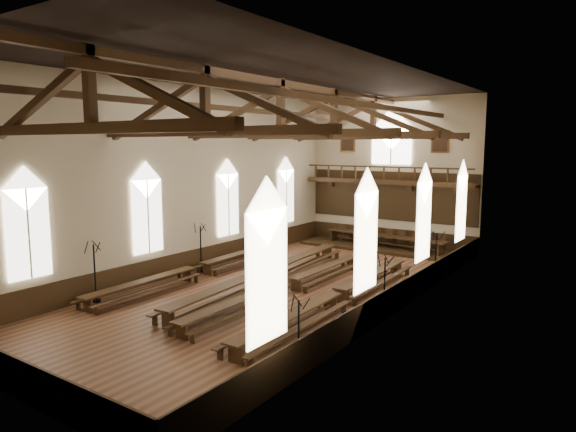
# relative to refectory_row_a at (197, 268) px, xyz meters

# --- Properties ---
(ground) EXTENTS (26.00, 26.00, 0.00)m
(ground) POSITION_rel_refectory_row_a_xyz_m (4.77, 0.83, -0.51)
(ground) COLOR brown
(ground) RESTS_ON ground
(room_walls) EXTENTS (26.00, 26.00, 26.00)m
(room_walls) POSITION_rel_refectory_row_a_xyz_m (4.77, 0.83, 5.95)
(room_walls) COLOR tan
(room_walls) RESTS_ON ground
(wainscot_band) EXTENTS (12.00, 26.00, 1.20)m
(wainscot_band) POSITION_rel_refectory_row_a_xyz_m (4.77, 0.83, 0.09)
(wainscot_band) COLOR black
(wainscot_band) RESTS_ON ground
(side_windows) EXTENTS (11.85, 19.80, 4.50)m
(side_windows) POSITION_rel_refectory_row_a_xyz_m (4.77, 0.83, 3.23)
(side_windows) COLOR white
(side_windows) RESTS_ON room_walls
(end_window) EXTENTS (2.80, 0.12, 3.80)m
(end_window) POSITION_rel_refectory_row_a_xyz_m (4.77, 13.73, 6.71)
(end_window) COLOR white
(end_window) RESTS_ON room_walls
(minstrels_gallery) EXTENTS (11.80, 1.24, 3.70)m
(minstrels_gallery) POSITION_rel_refectory_row_a_xyz_m (4.77, 13.49, 3.40)
(minstrels_gallery) COLOR #3B2212
(minstrels_gallery) RESTS_ON room_walls
(portraits) EXTENTS (7.75, 0.09, 1.45)m
(portraits) POSITION_rel_refectory_row_a_xyz_m (4.77, 13.72, 6.59)
(portraits) COLOR brown
(portraits) RESTS_ON room_walls
(roof_trusses) EXTENTS (11.70, 25.70, 2.80)m
(roof_trusses) POSITION_rel_refectory_row_a_xyz_m (4.77, 0.83, 7.71)
(roof_trusses) COLOR #3B2212
(roof_trusses) RESTS_ON room_walls
(refectory_row_a) EXTENTS (1.63, 13.94, 0.70)m
(refectory_row_a) POSITION_rel_refectory_row_a_xyz_m (0.00, 0.00, 0.00)
(refectory_row_a) COLOR #3B2212
(refectory_row_a) RESTS_ON ground
(refectory_row_b) EXTENTS (2.20, 14.84, 0.79)m
(refectory_row_b) POSITION_rel_refectory_row_a_xyz_m (3.73, 1.01, 0.07)
(refectory_row_b) COLOR #3B2212
(refectory_row_b) RESTS_ON ground
(refectory_row_c) EXTENTS (1.36, 13.68, 0.67)m
(refectory_row_c) POSITION_rel_refectory_row_a_xyz_m (5.63, -0.00, -0.02)
(refectory_row_c) COLOR #3B2212
(refectory_row_c) RESTS_ON ground
(refectory_row_d) EXTENTS (1.66, 14.38, 0.74)m
(refectory_row_d) POSITION_rel_refectory_row_a_xyz_m (8.39, -0.18, 0.03)
(refectory_row_d) COLOR #3B2212
(refectory_row_d) RESTS_ON ground
(dais) EXTENTS (11.40, 2.89, 0.19)m
(dais) POSITION_rel_refectory_row_a_xyz_m (5.05, 12.23, -0.41)
(dais) COLOR black
(dais) RESTS_ON ground
(high_table) EXTENTS (8.65, 1.85, 0.81)m
(high_table) POSITION_rel_refectory_row_a_xyz_m (5.05, 12.23, 0.37)
(high_table) COLOR #3B2212
(high_table) RESTS_ON dais
(high_chairs) EXTENTS (7.70, 0.51, 1.05)m
(high_chairs) POSITION_rel_refectory_row_a_xyz_m (5.05, 13.07, 0.26)
(high_chairs) COLOR #3B2212
(high_chairs) RESTS_ON dais
(candelabrum_left_near) EXTENTS (0.73, 0.84, 2.74)m
(candelabrum_left_near) POSITION_rel_refectory_row_a_xyz_m (-0.78, -5.52, 0.32)
(candelabrum_left_near) COLOR black
(candelabrum_left_near) RESTS_ON ground
(candelabrum_left_mid) EXTENTS (0.81, 0.76, 2.67)m
(candelabrum_left_mid) POSITION_rel_refectory_row_a_xyz_m (-0.78, 1.11, 0.30)
(candelabrum_left_mid) COLOR black
(candelabrum_left_mid) RESTS_ON ground
(candelabrum_left_far) EXTENTS (0.79, 0.83, 2.74)m
(candelabrum_left_far) POSITION_rel_refectory_row_a_xyz_m (-0.78, 5.41, 0.32)
(candelabrum_left_far) COLOR black
(candelabrum_left_far) RESTS_ON ground
(candelabrum_right_near) EXTENTS (0.66, 0.69, 2.29)m
(candelabrum_right_near) POSITION_rel_refectory_row_a_xyz_m (10.32, -6.09, 0.19)
(candelabrum_right_near) COLOR black
(candelabrum_right_near) RESTS_ON ground
(candelabrum_right_mid) EXTENTS (0.72, 0.72, 2.43)m
(candelabrum_right_mid) POSITION_rel_refectory_row_a_xyz_m (10.32, 0.41, 0.23)
(candelabrum_right_mid) COLOR black
(candelabrum_right_mid) RESTS_ON ground
(candelabrum_right_far) EXTENTS (0.75, 0.75, 2.54)m
(candelabrum_right_far) POSITION_rel_refectory_row_a_xyz_m (10.32, 6.84, 0.26)
(candelabrum_right_far) COLOR black
(candelabrum_right_far) RESTS_ON ground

